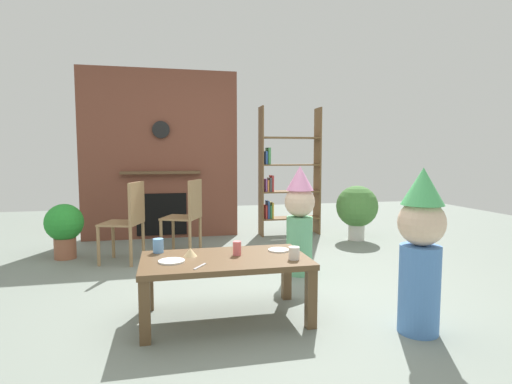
{
  "coord_description": "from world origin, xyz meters",
  "views": [
    {
      "loc": [
        -0.69,
        -3.39,
        1.19
      ],
      "look_at": [
        0.15,
        0.4,
        0.84
      ],
      "focal_mm": 28.39,
      "sensor_mm": 36.0,
      "label": 1
    }
  ],
  "objects_px": {
    "birthday_cake_slice": "(190,252)",
    "child_in_pink": "(300,218)",
    "paper_cup_near_right": "(294,253)",
    "paper_cup_center": "(237,248)",
    "dining_chair_left": "(129,217)",
    "child_with_cone_hat": "(421,247)",
    "potted_plant_short": "(64,226)",
    "dining_chair_middle": "(188,212)",
    "paper_plate_rear": "(172,261)",
    "potted_plant_tall": "(357,208)",
    "paper_plate_front": "(279,250)",
    "paper_cup_near_left": "(158,246)",
    "bookshelf": "(285,177)",
    "coffee_table": "(225,266)"
  },
  "relations": [
    {
      "from": "paper_cup_near_right",
      "to": "paper_plate_front",
      "type": "xyz_separation_m",
      "value": [
        -0.04,
        0.28,
        -0.04
      ]
    },
    {
      "from": "paper_plate_front",
      "to": "potted_plant_tall",
      "type": "xyz_separation_m",
      "value": [
        1.76,
        2.22,
        -0.0
      ]
    },
    {
      "from": "paper_plate_rear",
      "to": "potted_plant_tall",
      "type": "xyz_separation_m",
      "value": [
        2.58,
        2.38,
        -0.0
      ]
    },
    {
      "from": "paper_plate_rear",
      "to": "child_with_cone_hat",
      "type": "xyz_separation_m",
      "value": [
        1.62,
        -0.48,
        0.13
      ]
    },
    {
      "from": "dining_chair_middle",
      "to": "birthday_cake_slice",
      "type": "bearing_deg",
      "value": 111.41
    },
    {
      "from": "coffee_table",
      "to": "potted_plant_tall",
      "type": "bearing_deg",
      "value": 46.69
    },
    {
      "from": "paper_plate_front",
      "to": "dining_chair_middle",
      "type": "bearing_deg",
      "value": 107.21
    },
    {
      "from": "paper_cup_near_right",
      "to": "paper_plate_rear",
      "type": "relative_size",
      "value": 0.5
    },
    {
      "from": "potted_plant_tall",
      "to": "paper_cup_near_left",
      "type": "bearing_deg",
      "value": -142.2
    },
    {
      "from": "dining_chair_middle",
      "to": "paper_cup_center",
      "type": "bearing_deg",
      "value": 121.27
    },
    {
      "from": "child_in_pink",
      "to": "paper_cup_center",
      "type": "bearing_deg",
      "value": 1.74
    },
    {
      "from": "paper_cup_near_right",
      "to": "birthday_cake_slice",
      "type": "distance_m",
      "value": 0.76
    },
    {
      "from": "paper_cup_near_right",
      "to": "dining_chair_left",
      "type": "relative_size",
      "value": 0.1
    },
    {
      "from": "paper_cup_near_left",
      "to": "birthday_cake_slice",
      "type": "bearing_deg",
      "value": -36.58
    },
    {
      "from": "bookshelf",
      "to": "child_in_pink",
      "type": "distance_m",
      "value": 2.07
    },
    {
      "from": "paper_cup_near_right",
      "to": "potted_plant_tall",
      "type": "xyz_separation_m",
      "value": [
        1.73,
        2.5,
        -0.04
      ]
    },
    {
      "from": "bookshelf",
      "to": "paper_plate_front",
      "type": "relative_size",
      "value": 11.75
    },
    {
      "from": "paper_cup_near_left",
      "to": "paper_cup_near_right",
      "type": "bearing_deg",
      "value": -23.92
    },
    {
      "from": "birthday_cake_slice",
      "to": "child_with_cone_hat",
      "type": "height_order",
      "value": "child_with_cone_hat"
    },
    {
      "from": "child_in_pink",
      "to": "paper_plate_rear",
      "type": "bearing_deg",
      "value": -8.92
    },
    {
      "from": "paper_cup_near_left",
      "to": "paper_plate_rear",
      "type": "bearing_deg",
      "value": -72.46
    },
    {
      "from": "bookshelf",
      "to": "paper_cup_near_left",
      "type": "relative_size",
      "value": 17.76
    },
    {
      "from": "paper_plate_front",
      "to": "child_in_pink",
      "type": "xyz_separation_m",
      "value": [
        0.45,
        0.82,
        0.12
      ]
    },
    {
      "from": "paper_cup_near_left",
      "to": "paper_plate_rear",
      "type": "xyz_separation_m",
      "value": [
        0.1,
        -0.3,
        -0.05
      ]
    },
    {
      "from": "child_with_cone_hat",
      "to": "potted_plant_short",
      "type": "distance_m",
      "value": 3.85
    },
    {
      "from": "child_with_cone_hat",
      "to": "potted_plant_short",
      "type": "bearing_deg",
      "value": -20.5
    },
    {
      "from": "bookshelf",
      "to": "paper_plate_rear",
      "type": "distance_m",
      "value": 3.46
    },
    {
      "from": "dining_chair_middle",
      "to": "child_with_cone_hat",
      "type": "bearing_deg",
      "value": 142.56
    },
    {
      "from": "paper_plate_rear",
      "to": "birthday_cake_slice",
      "type": "bearing_deg",
      "value": 43.49
    },
    {
      "from": "paper_plate_front",
      "to": "paper_cup_near_right",
      "type": "bearing_deg",
      "value": -82.74
    },
    {
      "from": "birthday_cake_slice",
      "to": "potted_plant_short",
      "type": "relative_size",
      "value": 0.16
    },
    {
      "from": "paper_cup_near_right",
      "to": "child_with_cone_hat",
      "type": "xyz_separation_m",
      "value": [
        0.76,
        -0.36,
        0.09
      ]
    },
    {
      "from": "paper_cup_center",
      "to": "paper_cup_near_right",
      "type": "bearing_deg",
      "value": -29.59
    },
    {
      "from": "bookshelf",
      "to": "potted_plant_tall",
      "type": "height_order",
      "value": "bookshelf"
    },
    {
      "from": "birthday_cake_slice",
      "to": "paper_cup_near_right",
      "type": "bearing_deg",
      "value": -19.15
    },
    {
      "from": "paper_cup_center",
      "to": "bookshelf",
      "type": "bearing_deg",
      "value": 66.91
    },
    {
      "from": "bookshelf",
      "to": "paper_cup_center",
      "type": "relative_size",
      "value": 18.4
    },
    {
      "from": "child_in_pink",
      "to": "paper_cup_near_right",
      "type": "bearing_deg",
      "value": 22.77
    },
    {
      "from": "potted_plant_short",
      "to": "paper_cup_near_left",
      "type": "bearing_deg",
      "value": -59.6
    },
    {
      "from": "dining_chair_left",
      "to": "dining_chair_middle",
      "type": "xyz_separation_m",
      "value": [
        0.66,
        0.26,
        0.0
      ]
    },
    {
      "from": "child_with_cone_hat",
      "to": "potted_plant_short",
      "type": "relative_size",
      "value": 1.75
    },
    {
      "from": "child_in_pink",
      "to": "dining_chair_left",
      "type": "distance_m",
      "value": 1.9
    },
    {
      "from": "birthday_cake_slice",
      "to": "child_in_pink",
      "type": "xyz_separation_m",
      "value": [
        1.13,
        0.85,
        0.09
      ]
    },
    {
      "from": "birthday_cake_slice",
      "to": "child_with_cone_hat",
      "type": "distance_m",
      "value": 1.6
    },
    {
      "from": "child_in_pink",
      "to": "potted_plant_tall",
      "type": "relative_size",
      "value": 1.41
    },
    {
      "from": "child_in_pink",
      "to": "potted_plant_tall",
      "type": "distance_m",
      "value": 1.92
    },
    {
      "from": "paper_cup_center",
      "to": "paper_plate_front",
      "type": "relative_size",
      "value": 0.64
    },
    {
      "from": "child_in_pink",
      "to": "potted_plant_short",
      "type": "relative_size",
      "value": 1.71
    },
    {
      "from": "coffee_table",
      "to": "potted_plant_tall",
      "type": "relative_size",
      "value": 1.56
    },
    {
      "from": "paper_cup_near_left",
      "to": "potted_plant_short",
      "type": "height_order",
      "value": "potted_plant_short"
    }
  ]
}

